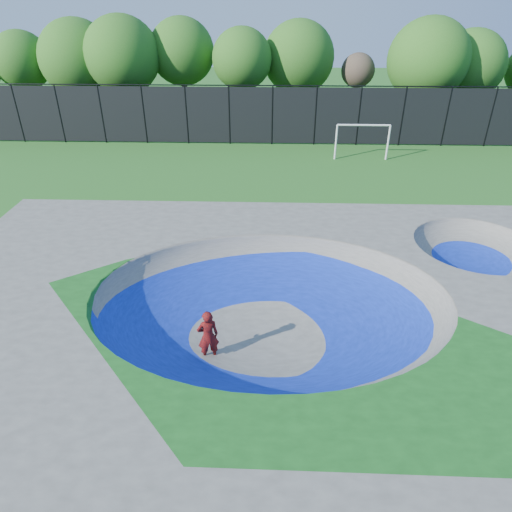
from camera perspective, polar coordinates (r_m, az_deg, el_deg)
The scene contains 7 objects.
ground at distance 14.78m, azimuth 1.70°, elevation -9.59°, with size 120.00×120.00×0.00m, color #205E1A.
skate_deck at distance 14.31m, azimuth 1.74°, elevation -7.28°, with size 22.00×14.00×1.50m, color gray.
skater at distance 13.39m, azimuth -6.02°, elevation -9.91°, with size 0.63×0.41×1.72m, color #B2120E.
skateboard at distance 13.94m, azimuth -5.83°, elevation -12.55°, with size 0.78×0.22×0.05m, color black.
soccer_goal at distance 30.73m, azimuth 13.21°, elevation 14.50°, with size 3.44×0.12×2.27m.
fence at distance 33.20m, azimuth 2.05°, elevation 17.28°, with size 48.09×0.09×4.04m.
treeline at distance 37.70m, azimuth 0.13°, elevation 23.33°, with size 51.92×7.90×8.22m.
Camera 1 is at (-0.05, -11.38, 9.43)m, focal length 32.00 mm.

